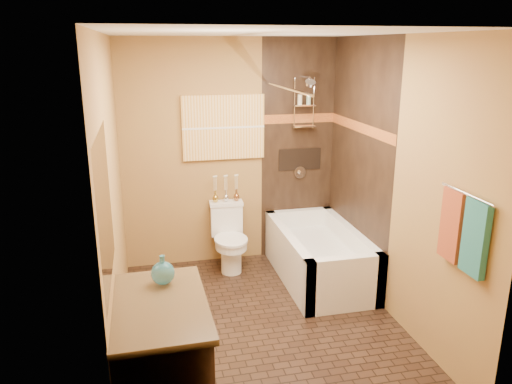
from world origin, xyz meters
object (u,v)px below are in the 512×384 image
object	(u,v)px
bathtub	(319,259)
sunset_painting	(223,128)
vanity	(161,362)
toilet	(229,237)

from	to	relation	value
bathtub	sunset_painting	bearing A→B (deg)	140.57
vanity	toilet	bearing A→B (deg)	68.52
sunset_painting	toilet	size ratio (longest dim) A/B	1.23
toilet	vanity	distance (m)	2.38
bathtub	vanity	distance (m)	2.47
toilet	vanity	bearing A→B (deg)	-107.18
bathtub	vanity	size ratio (longest dim) A/B	1.53
bathtub	toilet	xyz separation A→B (m)	(-0.88, 0.48, 0.15)
sunset_painting	bathtub	distance (m)	1.75
sunset_painting	bathtub	world-z (taller)	sunset_painting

